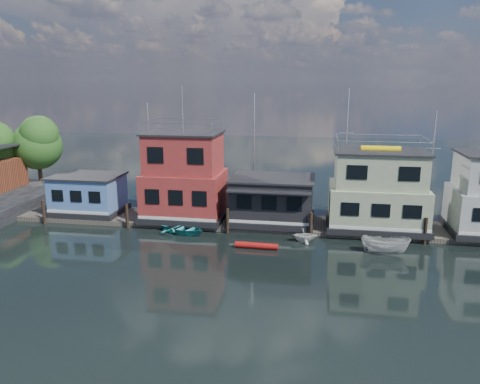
% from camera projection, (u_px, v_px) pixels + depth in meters
% --- Properties ---
extents(ground, '(160.00, 160.00, 0.00)m').
position_uv_depth(ground, '(261.00, 281.00, 30.42)').
color(ground, black).
rests_on(ground, ground).
extents(dock, '(48.00, 5.00, 0.40)m').
position_uv_depth(dock, '(277.00, 224.00, 41.88)').
color(dock, '#595147').
rests_on(dock, ground).
extents(houseboat_blue, '(6.40, 4.90, 3.66)m').
position_uv_depth(houseboat_blue, '(88.00, 194.00, 44.32)').
color(houseboat_blue, black).
rests_on(houseboat_blue, dock).
extents(houseboat_red, '(7.40, 5.90, 11.86)m').
position_uv_depth(houseboat_red, '(184.00, 178.00, 42.34)').
color(houseboat_red, black).
rests_on(houseboat_red, dock).
extents(houseboat_dark, '(7.40, 6.10, 4.06)m').
position_uv_depth(houseboat_dark, '(272.00, 200.00, 41.42)').
color(houseboat_dark, black).
rests_on(houseboat_dark, dock).
extents(houseboat_green, '(8.40, 5.90, 7.03)m').
position_uv_depth(houseboat_green, '(378.00, 191.00, 39.72)').
color(houseboat_green, black).
rests_on(houseboat_green, dock).
extents(pilings, '(42.28, 0.28, 2.20)m').
position_uv_depth(pilings, '(270.00, 223.00, 39.04)').
color(pilings, '#2D2116').
rests_on(pilings, ground).
extents(background_masts, '(36.40, 0.16, 12.00)m').
position_uv_depth(background_masts, '(332.00, 156.00, 45.61)').
color(background_masts, silver).
rests_on(background_masts, ground).
extents(dinghy_teal, '(4.79, 4.14, 0.83)m').
position_uv_depth(dinghy_teal, '(183.00, 228.00, 39.91)').
color(dinghy_teal, teal).
rests_on(dinghy_teal, ground).
extents(motorboat, '(3.75, 1.84, 1.39)m').
position_uv_depth(motorboat, '(385.00, 245.00, 35.12)').
color(motorboat, silver).
rests_on(motorboat, ground).
extents(dinghy_white, '(2.35, 2.11, 1.11)m').
position_uv_depth(dinghy_white, '(304.00, 235.00, 37.79)').
color(dinghy_white, silver).
rests_on(dinghy_white, ground).
extents(red_kayak, '(3.36, 0.60, 0.49)m').
position_uv_depth(red_kayak, '(256.00, 246.00, 36.26)').
color(red_kayak, '#AA1512').
rests_on(red_kayak, ground).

